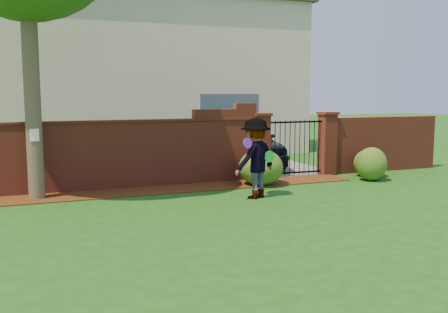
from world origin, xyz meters
name	(u,v)px	position (x,y,z in m)	size (l,w,h in m)	color
ground	(238,219)	(0.00, 0.00, -0.01)	(80.00, 80.00, 0.01)	#194912
mulch_bed	(150,191)	(-0.95, 3.34, 0.01)	(11.10, 1.08, 0.03)	#3D1E0B
brick_wall	(102,153)	(-2.01, 4.00, 0.93)	(8.70, 0.31, 2.16)	maroon
brick_wall_return	(382,144)	(6.60, 4.00, 0.85)	(4.00, 0.25, 1.70)	maroon
pillar_left	(261,146)	(2.40, 4.00, 0.96)	(0.50, 0.50, 1.88)	maroon
pillar_right	(327,143)	(4.60, 4.00, 0.96)	(0.50, 0.50, 1.88)	maroon
iron_gate	(295,148)	(3.50, 4.00, 0.85)	(1.78, 0.03, 1.60)	black
driveway	(240,160)	(3.50, 8.00, 0.01)	(3.20, 8.00, 0.01)	slate
house	(147,75)	(1.00, 12.00, 3.16)	(12.40, 6.40, 6.30)	beige
car	(247,143)	(3.12, 6.57, 0.78)	(1.83, 4.55, 1.55)	black
paper_notice	(34,135)	(-3.60, 3.21, 1.50)	(0.20, 0.01, 0.28)	white
shrub_left	(261,167)	(1.97, 3.09, 0.48)	(1.18, 1.18, 0.96)	#295519
shrub_middle	(372,164)	(5.16, 2.61, 0.47)	(0.85, 0.85, 0.94)	#295519
shrub_right	(369,163)	(5.55, 3.22, 0.40)	(0.90, 0.90, 0.80)	#295519
man	(257,158)	(1.17, 1.66, 0.93)	(1.20, 0.69, 1.86)	gray
frisbee_purple	(248,143)	(0.85, 1.45, 1.32)	(0.25, 0.25, 0.02)	#6E21CF
frisbee_green	(269,156)	(1.45, 1.56, 0.98)	(0.27, 0.27, 0.02)	green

